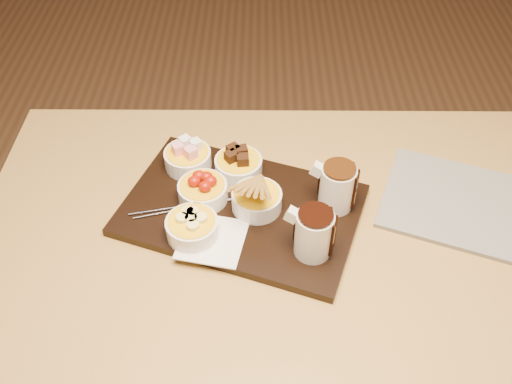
{
  "coord_description": "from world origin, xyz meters",
  "views": [
    {
      "loc": [
        -0.04,
        -0.72,
        1.6
      ],
      "look_at": [
        -0.04,
        0.06,
        0.81
      ],
      "focal_mm": 40.0,
      "sensor_mm": 36.0,
      "label": 1
    }
  ],
  "objects_px": {
    "pitcher_dark_chocolate": "(314,234)",
    "newspaper": "(461,204)",
    "bowl_strawberries": "(203,192)",
    "pitcher_milk_chocolate": "(337,188)",
    "dining_table": "(276,266)",
    "serving_board": "(241,210)"
  },
  "relations": [
    {
      "from": "bowl_strawberries",
      "to": "newspaper",
      "type": "height_order",
      "value": "bowl_strawberries"
    },
    {
      "from": "serving_board",
      "to": "newspaper",
      "type": "height_order",
      "value": "serving_board"
    },
    {
      "from": "dining_table",
      "to": "bowl_strawberries",
      "type": "relative_size",
      "value": 12.0
    },
    {
      "from": "bowl_strawberries",
      "to": "pitcher_milk_chocolate",
      "type": "relative_size",
      "value": 1.05
    },
    {
      "from": "pitcher_dark_chocolate",
      "to": "serving_board",
      "type": "bearing_deg",
      "value": 160.02
    },
    {
      "from": "newspaper",
      "to": "pitcher_dark_chocolate",
      "type": "bearing_deg",
      "value": -135.72
    },
    {
      "from": "pitcher_dark_chocolate",
      "to": "newspaper",
      "type": "bearing_deg",
      "value": 42.93
    },
    {
      "from": "dining_table",
      "to": "serving_board",
      "type": "height_order",
      "value": "serving_board"
    },
    {
      "from": "dining_table",
      "to": "pitcher_dark_chocolate",
      "type": "height_order",
      "value": "pitcher_dark_chocolate"
    },
    {
      "from": "bowl_strawberries",
      "to": "newspaper",
      "type": "xyz_separation_m",
      "value": [
        0.53,
        0.0,
        -0.03
      ]
    },
    {
      "from": "bowl_strawberries",
      "to": "pitcher_dark_chocolate",
      "type": "height_order",
      "value": "pitcher_dark_chocolate"
    },
    {
      "from": "newspaper",
      "to": "bowl_strawberries",
      "type": "bearing_deg",
      "value": -158.93
    },
    {
      "from": "pitcher_milk_chocolate",
      "to": "bowl_strawberries",
      "type": "bearing_deg",
      "value": -163.61
    },
    {
      "from": "pitcher_milk_chocolate",
      "to": "dining_table",
      "type": "bearing_deg",
      "value": -130.77
    },
    {
      "from": "pitcher_dark_chocolate",
      "to": "pitcher_milk_chocolate",
      "type": "distance_m",
      "value": 0.13
    },
    {
      "from": "dining_table",
      "to": "newspaper",
      "type": "height_order",
      "value": "newspaper"
    },
    {
      "from": "dining_table",
      "to": "serving_board",
      "type": "bearing_deg",
      "value": 141.23
    },
    {
      "from": "bowl_strawberries",
      "to": "pitcher_milk_chocolate",
      "type": "height_order",
      "value": "pitcher_milk_chocolate"
    },
    {
      "from": "pitcher_dark_chocolate",
      "to": "newspaper",
      "type": "height_order",
      "value": "pitcher_dark_chocolate"
    },
    {
      "from": "pitcher_dark_chocolate",
      "to": "newspaper",
      "type": "distance_m",
      "value": 0.35
    },
    {
      "from": "newspaper",
      "to": "pitcher_milk_chocolate",
      "type": "bearing_deg",
      "value": -155.52
    },
    {
      "from": "serving_board",
      "to": "newspaper",
      "type": "xyz_separation_m",
      "value": [
        0.45,
        0.02,
        -0.0
      ]
    }
  ]
}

